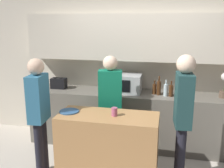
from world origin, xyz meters
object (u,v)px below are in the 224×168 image
bottle_1 (159,88)px  person_left (110,100)px  person_right (39,108)px  plate_on_island (69,111)px  cup_0 (114,112)px  microwave (125,83)px  bottle_2 (166,90)px  bottle_0 (154,89)px  person_center (183,110)px  toaster (59,83)px  bottle_3 (171,91)px

bottle_1 → person_left: bearing=-143.9°
person_right → bottle_1: bearing=122.0°
plate_on_island → cup_0: cup_0 is taller
microwave → bottle_2: microwave is taller
bottle_0 → person_left: person_left is taller
person_center → bottle_2: bearing=8.7°
person_left → toaster: bearing=-37.3°
person_right → bottle_2: bearing=119.1°
toaster → person_center: 2.30m
toaster → bottle_1: 1.74m
person_center → bottle_1: bearing=14.2°
microwave → bottle_2: size_ratio=1.99×
microwave → bottle_3: size_ratio=2.09×
person_center → person_left: bearing=60.8°
bottle_1 → bottle_3: (0.19, -0.04, -0.02)m
plate_on_island → person_right: 0.41m
bottle_1 → bottle_3: bottle_1 is taller
bottle_3 → person_left: person_left is taller
toaster → cup_0: size_ratio=2.41×
bottle_3 → cup_0: bottle_3 is taller
microwave → toaster: microwave is taller
bottle_3 → bottle_2: bearing=177.3°
plate_on_island → person_left: size_ratio=0.16×
bottle_2 → plate_on_island: 1.58m
toaster → cup_0: bearing=-41.9°
bottle_2 → bottle_0: bearing=159.1°
bottle_3 → person_center: (0.14, -0.92, 0.00)m
microwave → bottle_1: 0.56m
bottle_2 → person_left: 0.92m
bottle_3 → person_right: size_ratio=0.15×
bottle_3 → bottle_1: bearing=167.4°
person_center → cup_0: bearing=90.7°
bottle_3 → person_left: bearing=-152.4°
bottle_1 → bottle_2: 0.12m
bottle_0 → person_left: bearing=-139.2°
bottle_3 → person_right: 2.01m
bottle_2 → person_right: (-1.63, -1.06, -0.06)m
bottle_1 → person_right: (-1.52, -1.10, -0.08)m
person_right → person_center: bearing=90.4°
plate_on_island → person_right: bearing=-169.5°
microwave → person_left: (-0.13, -0.56, -0.13)m
bottle_0 → bottle_3: size_ratio=0.92×
bottle_0 → bottle_3: bearing=-15.6°
microwave → person_center: (0.88, -1.02, -0.05)m
bottle_3 → cup_0: (-0.70, -1.00, -0.05)m
plate_on_island → person_left: 0.69m
plate_on_island → cup_0: 0.62m
bottle_0 → bottle_2: (0.18, -0.07, 0.01)m
toaster → person_left: 1.19m
plate_on_island → bottle_2: bearing=38.6°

